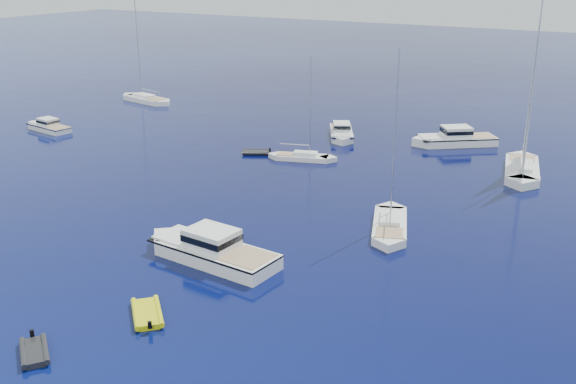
# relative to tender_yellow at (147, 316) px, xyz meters

# --- Properties ---
(ground) EXTENTS (400.00, 400.00, 0.00)m
(ground) POSITION_rel_tender_yellow_xyz_m (1.09, -3.62, 0.00)
(ground) COLOR navy
(ground) RESTS_ON ground
(motor_cruiser_centre) EXTENTS (12.54, 4.77, 3.22)m
(motor_cruiser_centre) POSITION_rel_tender_yellow_xyz_m (-1.64, 8.96, 0.00)
(motor_cruiser_centre) COLOR white
(motor_cruiser_centre) RESTS_ON ground
(motor_cruiser_far_l) EXTENTS (8.40, 3.60, 2.13)m
(motor_cruiser_far_l) POSITION_rel_tender_yellow_xyz_m (-44.36, 30.80, 0.00)
(motor_cruiser_far_l) COLOR silver
(motor_cruiser_far_l) RESTS_ON ground
(motor_cruiser_distant) EXTENTS (10.90, 9.46, 2.92)m
(motor_cruiser_distant) POSITION_rel_tender_yellow_xyz_m (4.40, 50.75, 0.00)
(motor_cruiser_distant) COLOR white
(motor_cruiser_distant) RESTS_ON ground
(motor_cruiser_horizon) EXTENTS (6.78, 9.31, 2.38)m
(motor_cruiser_horizon) POSITION_rel_tender_yellow_xyz_m (-9.07, 47.08, 0.00)
(motor_cruiser_horizon) COLOR white
(motor_cruiser_horizon) RESTS_ON ground
(sailboat_mid_r) EXTENTS (6.33, 10.90, 15.60)m
(sailboat_mid_r) POSITION_rel_tender_yellow_xyz_m (7.86, 21.49, 0.00)
(sailboat_mid_r) COLOR white
(sailboat_mid_r) RESTS_ON ground
(sailboat_centre) EXTENTS (8.55, 4.64, 12.19)m
(sailboat_centre) POSITION_rel_tender_yellow_xyz_m (-8.48, 35.79, 0.00)
(sailboat_centre) COLOR silver
(sailboat_centre) RESTS_ON ground
(sailboat_sails_r) EXTENTS (6.07, 13.43, 19.13)m
(sailboat_sails_r) POSITION_rel_tender_yellow_xyz_m (14.12, 42.98, 0.00)
(sailboat_sails_r) COLOR white
(sailboat_sails_r) RESTS_ON ground
(sailboat_far_l) EXTENTS (11.76, 4.97, 16.78)m
(sailboat_far_l) POSITION_rel_tender_yellow_xyz_m (-45.70, 51.66, 0.00)
(sailboat_far_l) COLOR white
(sailboat_far_l) RESTS_ON ground
(tender_yellow) EXTENTS (4.43, 4.37, 0.95)m
(tender_yellow) POSITION_rel_tender_yellow_xyz_m (0.00, 0.00, 0.00)
(tender_yellow) COLOR #C9CF0C
(tender_yellow) RESTS_ON ground
(tender_grey_near) EXTENTS (3.74, 3.45, 0.95)m
(tender_grey_near) POSITION_rel_tender_yellow_xyz_m (-2.64, -6.66, 0.00)
(tender_grey_near) COLOR black
(tender_grey_near) RESTS_ON ground
(tender_grey_far) EXTENTS (3.78, 3.20, 0.95)m
(tender_grey_far) POSITION_rel_tender_yellow_xyz_m (-14.35, 35.13, 0.00)
(tender_grey_far) COLOR black
(tender_grey_far) RESTS_ON ground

